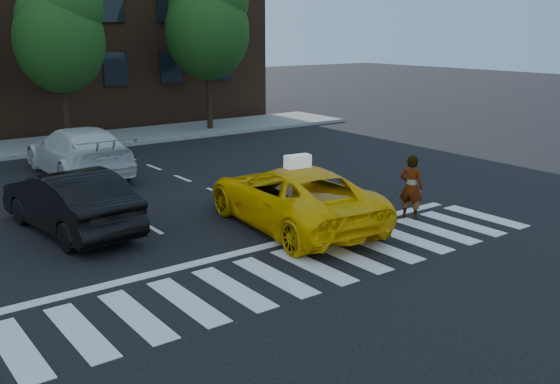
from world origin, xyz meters
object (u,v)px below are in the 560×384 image
(white_suv, at_px, (79,151))
(dog, at_px, (377,222))
(tree_right, at_px, (208,21))
(woman, at_px, (411,187))
(taxi, at_px, (293,196))
(black_sedan, at_px, (70,201))
(tree_mid, at_px, (60,30))

(white_suv, relative_size, dog, 10.70)
(tree_right, xyz_separation_m, dog, (-4.62, -16.01, -5.08))
(white_suv, height_order, woman, woman)
(taxi, relative_size, woman, 3.26)
(woman, bearing_deg, dog, 70.11)
(black_sedan, height_order, dog, black_sedan)
(tree_mid, height_order, black_sedan, tree_mid)
(dog, bearing_deg, tree_mid, 83.87)
(taxi, distance_m, dog, 2.22)
(white_suv, bearing_deg, taxi, 105.47)
(black_sedan, bearing_deg, woman, 144.45)
(tree_right, relative_size, woman, 4.50)
(white_suv, xyz_separation_m, woman, (5.22, -10.28, 0.02))
(black_sedan, distance_m, white_suv, 6.43)
(woman, distance_m, dog, 1.50)
(taxi, bearing_deg, white_suv, -68.82)
(tree_mid, xyz_separation_m, woman, (3.72, -15.90, -4.00))
(black_sedan, bearing_deg, dog, 138.75)
(taxi, bearing_deg, dog, 141.32)
(tree_right, relative_size, white_suv, 1.34)
(taxi, distance_m, woman, 3.18)
(tree_mid, relative_size, tree_right, 0.92)
(tree_right, bearing_deg, black_sedan, -133.02)
(woman, bearing_deg, tree_right, -36.44)
(black_sedan, distance_m, dog, 7.64)
(taxi, distance_m, white_suv, 9.19)
(white_suv, bearing_deg, tree_mid, -104.49)
(tree_mid, height_order, woman, tree_mid)
(tree_right, distance_m, black_sedan, 16.50)
(dog, bearing_deg, taxi, 120.49)
(white_suv, xyz_separation_m, dog, (3.89, -10.40, -0.65))
(black_sedan, bearing_deg, tree_right, -138.96)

